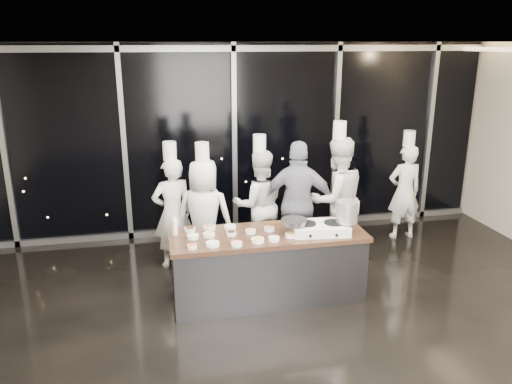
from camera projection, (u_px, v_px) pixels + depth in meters
ground at (285, 335)px, 5.68m from camera, size 9.00×9.00×0.00m
room_shell at (306, 140)px, 5.06m from camera, size 9.02×7.02×3.21m
window_wall at (234, 141)px, 8.43m from camera, size 8.90×0.11×3.20m
demo_counter at (267, 266)px, 6.39m from camera, size 2.46×0.86×0.90m
stove at (320, 228)px, 6.26m from camera, size 0.75×0.52×0.14m
frying_pan at (293, 221)px, 6.18m from camera, size 0.58×0.36×0.05m
stock_pot at (347, 212)px, 6.21m from camera, size 0.30×0.30×0.27m
prep_bowls at (231, 235)px, 6.13m from camera, size 1.35×0.75×0.05m
squeeze_bottle at (175, 225)px, 6.17m from camera, size 0.07×0.07×0.26m
chef_far_left at (173, 212)px, 7.22m from camera, size 0.68×0.53×1.87m
chef_left at (204, 216)px, 7.05m from camera, size 0.95×0.78×1.90m
chef_center at (259, 204)px, 7.53m from camera, size 0.83×0.65×1.91m
guest at (299, 204)px, 7.28m from camera, size 1.18×0.76×1.86m
chef_right at (336, 199)px, 7.45m from camera, size 1.04×0.89×2.12m
chef_side at (404, 191)px, 8.30m from camera, size 0.60×0.40×1.83m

